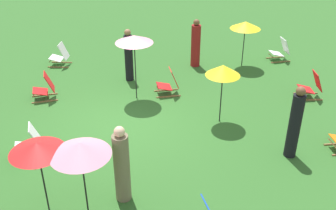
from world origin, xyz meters
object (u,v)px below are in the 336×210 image
(deckchair_2, at_px, (169,83))
(deckchair_5, at_px, (311,86))
(umbrella_2, at_px, (37,148))
(umbrella_4, at_px, (134,39))
(deckchair_4, at_px, (45,88))
(deckchair_7, at_px, (281,51))
(umbrella_3, at_px, (80,149))
(person_1, at_px, (129,56))
(umbrella_0, at_px, (223,70))
(umbrella_1, at_px, (245,25))
(deckchair_6, at_px, (31,143))
(person_2, at_px, (295,124))
(person_0, at_px, (122,166))
(deckchair_3, at_px, (60,56))
(person_3, at_px, (196,44))

(deckchair_2, distance_m, deckchair_5, 4.32)
(umbrella_2, height_order, umbrella_4, umbrella_4)
(umbrella_4, bearing_deg, umbrella_2, -20.47)
(deckchair_4, xyz_separation_m, deckchair_5, (0.46, 8.04, 0.00))
(deckchair_4, xyz_separation_m, deckchair_7, (-2.51, 8.05, 0.00))
(deckchair_2, height_order, umbrella_3, umbrella_3)
(deckchair_5, relative_size, person_1, 0.48)
(deckchair_7, bearing_deg, umbrella_0, -43.57)
(umbrella_1, xyz_separation_m, umbrella_2, (6.88, -5.52, 0.01))
(deckchair_5, height_order, umbrella_1, umbrella_1)
(deckchair_5, distance_m, deckchair_6, 8.18)
(umbrella_1, xyz_separation_m, umbrella_4, (2.21, -3.78, 0.37))
(deckchair_7, relative_size, umbrella_0, 0.50)
(deckchair_2, bearing_deg, deckchair_5, 77.09)
(umbrella_4, height_order, person_2, umbrella_4)
(deckchair_5, distance_m, umbrella_3, 7.80)
(umbrella_1, height_order, person_2, person_2)
(umbrella_0, bearing_deg, deckchair_5, 111.92)
(umbrella_1, relative_size, person_0, 0.95)
(deckchair_4, distance_m, person_0, 5.21)
(person_0, bearing_deg, deckchair_7, 58.77)
(umbrella_0, height_order, person_2, person_2)
(person_2, bearing_deg, umbrella_4, -125.20)
(deckchair_3, bearing_deg, umbrella_1, 93.53)
(umbrella_1, distance_m, person_3, 1.82)
(umbrella_0, bearing_deg, person_3, -177.47)
(umbrella_0, relative_size, umbrella_3, 0.99)
(deckchair_4, bearing_deg, person_2, 51.37)
(person_3, bearing_deg, deckchair_6, 23.37)
(umbrella_0, bearing_deg, person_2, 39.77)
(deckchair_2, height_order, person_0, person_0)
(person_0, bearing_deg, person_3, 77.79)
(deckchair_2, distance_m, person_0, 4.81)
(deckchair_7, bearing_deg, person_2, -23.29)
(deckchair_3, distance_m, person_2, 8.72)
(deckchair_4, xyz_separation_m, umbrella_3, (4.97, 1.79, 1.19))
(umbrella_3, xyz_separation_m, umbrella_4, (-4.82, 0.95, 0.32))
(deckchair_3, relative_size, umbrella_0, 0.50)
(deckchair_5, height_order, person_3, person_3)
(deckchair_7, xyz_separation_m, person_3, (0.29, -3.21, 0.43))
(deckchair_2, distance_m, umbrella_1, 3.60)
(umbrella_0, height_order, umbrella_1, umbrella_0)
(deckchair_4, distance_m, umbrella_2, 5.05)
(deckchair_7, height_order, person_0, person_0)
(deckchair_4, distance_m, deckchair_5, 8.05)
(umbrella_1, bearing_deg, umbrella_2, -38.76)
(deckchair_5, height_order, umbrella_0, umbrella_0)
(deckchair_5, xyz_separation_m, deckchair_6, (2.50, -7.78, 0.00))
(deckchair_6, xyz_separation_m, umbrella_2, (1.86, 0.74, 1.15))
(deckchair_5, bearing_deg, umbrella_3, -51.50)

